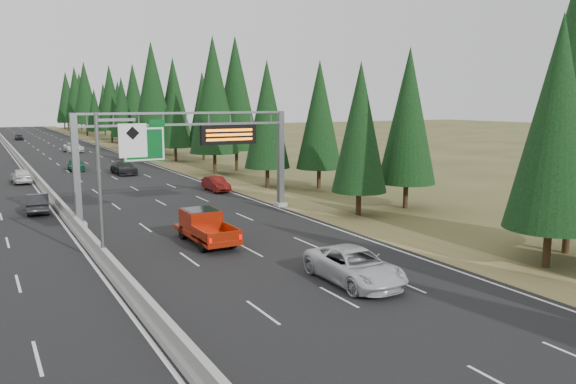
% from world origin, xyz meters
% --- Properties ---
extents(road, '(32.00, 260.00, 0.08)m').
position_xyz_m(road, '(0.00, 80.00, 0.04)').
color(road, black).
rests_on(road, ground).
extents(shoulder_right, '(3.60, 260.00, 0.06)m').
position_xyz_m(shoulder_right, '(17.80, 80.00, 0.03)').
color(shoulder_right, olive).
rests_on(shoulder_right, ground).
extents(median_barrier, '(0.70, 260.00, 0.85)m').
position_xyz_m(median_barrier, '(0.00, 80.00, 0.41)').
color(median_barrier, gray).
rests_on(median_barrier, road).
extents(sign_gantry, '(16.75, 0.98, 7.80)m').
position_xyz_m(sign_gantry, '(8.92, 34.88, 5.27)').
color(sign_gantry, slate).
rests_on(sign_gantry, road).
extents(hov_sign_pole, '(2.80, 0.50, 8.00)m').
position_xyz_m(hov_sign_pole, '(0.58, 24.97, 4.72)').
color(hov_sign_pole, slate).
rests_on(hov_sign_pole, road).
extents(tree_row_right, '(11.89, 241.83, 18.79)m').
position_xyz_m(tree_row_right, '(21.88, 70.87, 9.45)').
color(tree_row_right, black).
rests_on(tree_row_right, ground).
extents(silver_minivan, '(2.83, 5.93, 1.63)m').
position_xyz_m(silver_minivan, '(9.80, 15.82, 0.90)').
color(silver_minivan, silver).
rests_on(silver_minivan, road).
extents(red_pickup, '(2.14, 6.00, 1.96)m').
position_xyz_m(red_pickup, '(6.37, 26.85, 1.16)').
color(red_pickup, black).
rests_on(red_pickup, road).
extents(car_ahead_green, '(2.06, 4.58, 1.53)m').
position_xyz_m(car_ahead_green, '(5.34, 68.97, 0.84)').
color(car_ahead_green, '#145B3C').
rests_on(car_ahead_green, road).
extents(car_ahead_dkred, '(1.49, 4.24, 1.39)m').
position_xyz_m(car_ahead_dkred, '(14.50, 45.00, 0.78)').
color(car_ahead_dkred, '#65110E').
rests_on(car_ahead_dkred, road).
extents(car_ahead_dkgrey, '(2.42, 5.50, 1.57)m').
position_xyz_m(car_ahead_dkgrey, '(9.75, 62.48, 0.87)').
color(car_ahead_dkgrey, black).
rests_on(car_ahead_dkgrey, road).
extents(car_ahead_white, '(2.83, 5.87, 1.61)m').
position_xyz_m(car_ahead_white, '(9.19, 96.63, 0.89)').
color(car_ahead_white, white).
rests_on(car_ahead_white, road).
extents(car_ahead_far, '(1.76, 4.12, 1.39)m').
position_xyz_m(car_ahead_far, '(3.25, 135.45, 0.77)').
color(car_ahead_far, black).
rests_on(car_ahead_far, road).
extents(car_onc_near, '(2.01, 4.68, 1.50)m').
position_xyz_m(car_onc_near, '(-1.60, 41.86, 0.83)').
color(car_onc_near, black).
rests_on(car_onc_near, road).
extents(car_onc_white, '(2.05, 4.69, 1.57)m').
position_xyz_m(car_onc_white, '(-1.50, 60.16, 0.87)').
color(car_onc_white, silver).
rests_on(car_onc_white, road).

